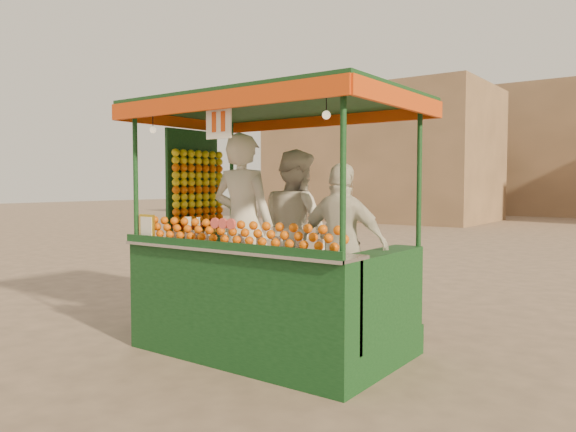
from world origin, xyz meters
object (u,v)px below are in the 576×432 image
Objects in this scene: vendor_middle at (296,231)px; vendor_right at (342,246)px; juice_cart at (261,270)px; vendor_left at (243,224)px.

vendor_right is (0.79, -0.35, -0.08)m from vendor_middle.
juice_cart reaches higher than vendor_left.
vendor_middle is (-0.04, 0.68, 0.35)m from juice_cart.
juice_cart is at bearing 118.36° from vendor_middle.
juice_cart is 1.58× the size of vendor_middle.
vendor_right is at bearing 178.05° from vendor_left.
juice_cart is 1.74× the size of vendor_right.
juice_cart is at bearing 19.47° from vendor_right.
vendor_right is at bearing -179.10° from vendor_middle.
vendor_left is (-0.41, 0.20, 0.44)m from juice_cart.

